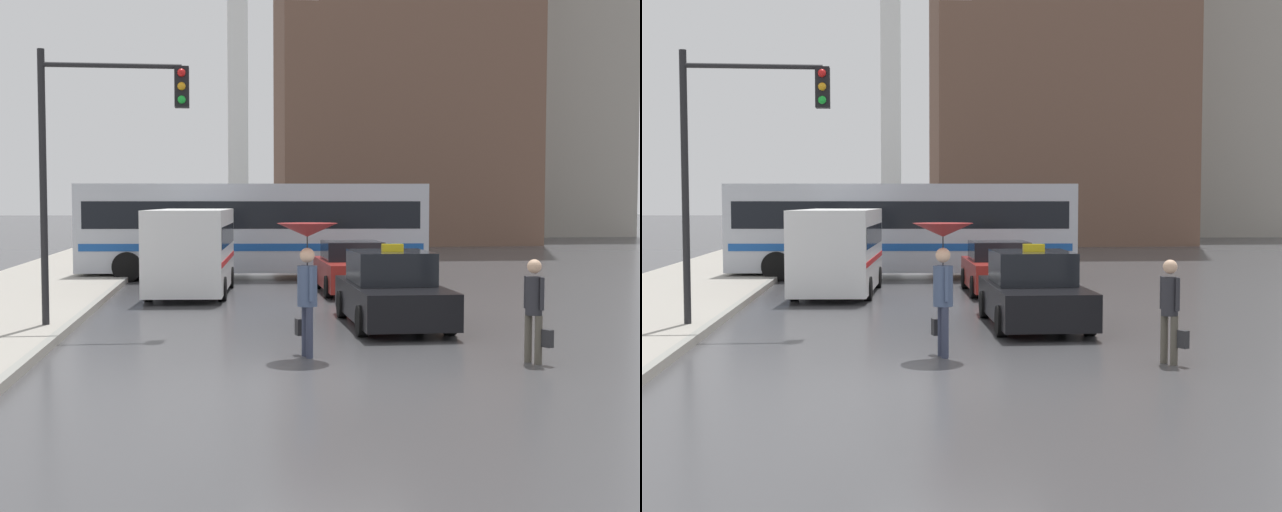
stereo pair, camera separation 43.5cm
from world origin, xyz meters
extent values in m
plane|color=#424244|center=(0.00, 0.00, 0.00)|extent=(300.00, 300.00, 0.00)
cube|color=black|center=(1.99, 5.63, 0.52)|extent=(1.80, 4.48, 0.71)
cube|color=black|center=(1.99, 5.85, 1.21)|extent=(1.58, 2.01, 0.67)
cylinder|color=black|center=(2.85, 4.24, 0.30)|extent=(0.20, 0.60, 0.60)
cylinder|color=black|center=(1.14, 4.24, 0.30)|extent=(0.20, 0.60, 0.60)
cylinder|color=black|center=(2.85, 7.01, 0.30)|extent=(0.20, 0.60, 0.60)
cylinder|color=black|center=(1.14, 7.01, 0.30)|extent=(0.20, 0.60, 0.60)
cube|color=yellow|center=(1.99, 5.63, 1.62)|extent=(0.44, 0.16, 0.16)
cube|color=maroon|center=(2.18, 12.32, 0.54)|extent=(1.80, 4.28, 0.75)
cube|color=black|center=(2.18, 12.53, 1.18)|extent=(1.58, 1.93, 0.53)
cylinder|color=black|center=(3.03, 10.99, 0.30)|extent=(0.20, 0.60, 0.60)
cylinder|color=black|center=(1.32, 10.99, 0.30)|extent=(0.20, 0.60, 0.60)
cylinder|color=black|center=(3.03, 13.65, 0.30)|extent=(0.20, 0.60, 0.60)
cylinder|color=black|center=(1.32, 13.65, 0.30)|extent=(0.20, 0.60, 0.60)
cube|color=white|center=(-2.32, 12.42, 1.26)|extent=(2.39, 5.88, 2.19)
cube|color=black|center=(-2.32, 12.42, 1.65)|extent=(2.38, 5.42, 0.56)
cube|color=red|center=(-2.32, 12.42, 0.99)|extent=(2.40, 5.65, 0.14)
cylinder|color=black|center=(-1.49, 10.63, 0.32)|extent=(0.24, 0.64, 0.63)
cylinder|color=black|center=(-3.39, 10.76, 0.32)|extent=(0.24, 0.64, 0.63)
cylinder|color=black|center=(-1.26, 14.07, 0.32)|extent=(0.24, 0.64, 0.63)
cylinder|color=black|center=(-3.15, 14.21, 0.32)|extent=(0.24, 0.64, 0.63)
cube|color=#B2B7C1|center=(-0.43, 17.36, 1.70)|extent=(11.56, 3.34, 2.88)
cube|color=black|center=(-0.43, 17.36, 2.14)|extent=(10.99, 3.32, 0.88)
cube|color=#194C9E|center=(-0.43, 17.36, 1.10)|extent=(11.22, 3.34, 0.24)
cylinder|color=black|center=(-4.50, 16.46, 0.48)|extent=(0.98, 0.35, 0.96)
cylinder|color=black|center=(-4.32, 18.86, 0.48)|extent=(0.98, 0.35, 0.96)
cylinder|color=black|center=(3.18, 15.89, 0.48)|extent=(0.98, 0.35, 0.96)
cylinder|color=black|center=(3.36, 18.28, 0.48)|extent=(0.98, 0.35, 0.96)
cylinder|color=#2D3347|center=(-0.10, 2.03, 0.42)|extent=(0.14, 0.14, 0.85)
cylinder|color=#2D3347|center=(-0.15, 2.24, 0.42)|extent=(0.14, 0.14, 0.85)
cylinder|color=#3D4C6B|center=(-0.12, 2.13, 1.19)|extent=(0.40, 0.40, 0.67)
sphere|color=#DBAD89|center=(-0.12, 2.13, 1.70)|extent=(0.25, 0.25, 0.25)
cylinder|color=#3D4C6B|center=(-0.07, 1.93, 1.24)|extent=(0.08, 0.08, 0.57)
cylinder|color=#3D4C6B|center=(-0.17, 2.33, 1.24)|extent=(0.08, 0.08, 0.57)
cone|color=maroon|center=(-0.12, 2.13, 2.11)|extent=(1.00, 1.00, 0.23)
cylinder|color=black|center=(-0.12, 2.13, 1.77)|extent=(0.02, 0.02, 0.69)
cube|color=#262628|center=(-0.24, 2.40, 0.47)|extent=(0.14, 0.20, 0.28)
cylinder|color=#4C473D|center=(3.36, 1.27, 0.39)|extent=(0.16, 0.16, 0.78)
cylinder|color=#4C473D|center=(3.46, 1.07, 0.39)|extent=(0.16, 0.16, 0.78)
cylinder|color=#28282D|center=(3.41, 1.17, 1.08)|extent=(0.36, 0.36, 0.61)
sphere|color=#DBAD89|center=(3.41, 1.17, 1.55)|extent=(0.23, 0.23, 0.23)
cylinder|color=#28282D|center=(3.33, 1.33, 1.13)|extent=(0.09, 0.09, 0.52)
cylinder|color=#28282D|center=(3.49, 1.02, 1.13)|extent=(0.09, 0.09, 0.52)
cube|color=#262628|center=(3.57, 0.97, 0.43)|extent=(0.17, 0.21, 0.28)
cylinder|color=black|center=(-4.97, 5.44, 2.76)|extent=(0.14, 0.14, 5.53)
cylinder|color=black|center=(-3.62, 5.44, 5.23)|extent=(2.69, 0.10, 0.10)
cube|color=black|center=(-2.28, 5.44, 4.83)|extent=(0.28, 0.28, 0.80)
sphere|color=red|center=(-2.28, 5.28, 5.09)|extent=(0.16, 0.16, 0.16)
sphere|color=orange|center=(-2.28, 5.28, 4.83)|extent=(0.16, 0.16, 0.16)
sphere|color=green|center=(-2.28, 5.28, 4.57)|extent=(0.16, 0.16, 0.16)
cube|color=#A39E93|center=(21.74, 54.47, 16.25)|extent=(12.77, 12.45, 32.49)
cube|color=white|center=(-0.70, 28.39, 8.50)|extent=(0.90, 0.90, 17.00)
camera|label=1|loc=(-1.56, -12.44, 2.59)|focal=50.00mm
camera|label=2|loc=(-1.12, -12.49, 2.59)|focal=50.00mm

